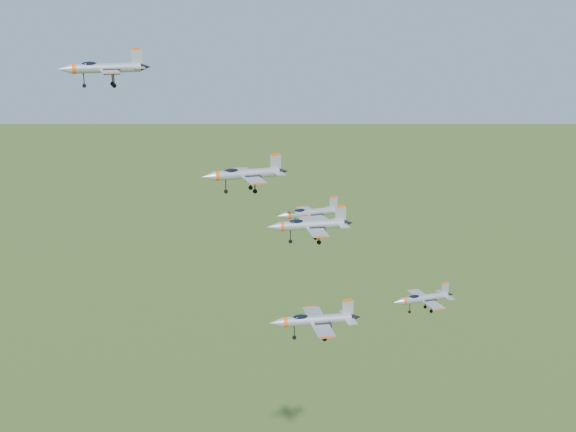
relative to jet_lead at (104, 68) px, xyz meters
name	(u,v)px	position (x,y,z in m)	size (l,w,h in m)	color
jet_lead	(104,68)	(0.00, 0.00, 0.00)	(13.43, 11.15, 3.59)	#A2A6AE
jet_left_high	(244,174)	(15.62, -16.45, -13.81)	(12.56, 10.40, 3.35)	#A2A6AE
jet_right_high	(309,225)	(17.23, -34.74, -16.50)	(10.63, 8.96, 2.86)	#A2A6AE
jet_left_low	(310,213)	(27.92, -11.53, -22.00)	(11.00, 9.06, 2.95)	#A2A6AE
jet_right_low	(314,320)	(20.20, -30.11, -31.19)	(12.38, 10.45, 3.33)	#A2A6AE
jet_trail	(423,298)	(45.34, -17.39, -36.59)	(10.86, 8.96, 2.90)	#A2A6AE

